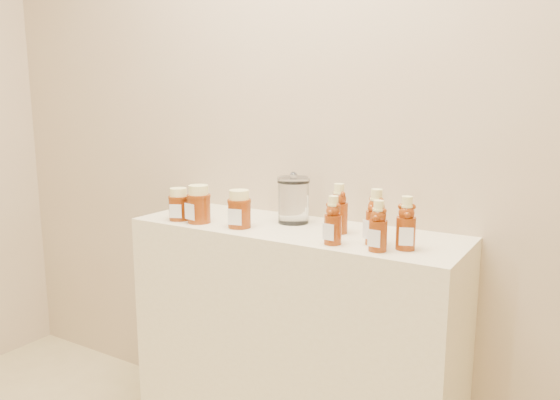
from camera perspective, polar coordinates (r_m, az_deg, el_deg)
The scene contains 11 objects.
wall_back at distance 2.06m, azimuth 4.37°, elevation 10.52°, with size 3.50×0.02×2.70m, color tan.
display_table at distance 2.09m, azimuth 1.41°, elevation -14.98°, with size 1.20×0.40×0.90m, color beige.
bear_bottle_back_left at distance 1.85m, azimuth 6.18°, elevation -0.56°, with size 0.07×0.07×0.19m, color #6A2408, non-canonical shape.
bear_bottle_back_mid at distance 1.72m, azimuth 10.01°, elevation -1.39°, with size 0.07×0.07×0.20m, color #6A2408, non-canonical shape.
bear_bottle_back_right at distance 1.68m, azimuth 13.06°, elevation -2.01°, with size 0.06×0.06×0.18m, color #6A2408, non-canonical shape.
bear_bottle_front_left at distance 1.71m, azimuth 5.57°, elevation -1.78°, with size 0.06×0.06×0.17m, color #6A2408, non-canonical shape.
bear_bottle_front_right at distance 1.65m, azimuth 10.23°, elevation -2.33°, with size 0.06×0.06×0.17m, color #6A2408, non-canonical shape.
honey_jar_left at distance 2.02m, azimuth -8.48°, elevation -0.41°, with size 0.09×0.09×0.14m, color #6A2408, non-canonical shape.
honey_jar_back at distance 1.93m, azimuth -4.27°, elevation -0.93°, with size 0.09×0.09×0.13m, color #6A2408, non-canonical shape.
honey_jar_front at distance 2.08m, azimuth -10.54°, elevation -0.43°, with size 0.08×0.08×0.12m, color #6A2408, non-canonical shape.
glass_canister at distance 1.99m, azimuth 1.41°, elevation 0.20°, with size 0.12×0.12×0.18m, color white, non-canonical shape.
Camera 1 is at (0.94, -0.08, 1.35)m, focal length 35.00 mm.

